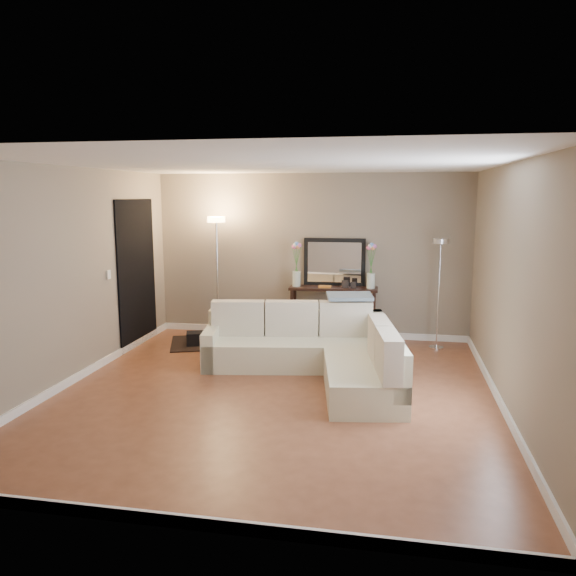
% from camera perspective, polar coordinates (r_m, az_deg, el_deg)
% --- Properties ---
extents(floor, '(5.00, 5.50, 0.01)m').
position_cam_1_polar(floor, '(6.62, -1.30, -10.62)').
color(floor, brown).
rests_on(floor, ground).
extents(ceiling, '(5.00, 5.50, 0.01)m').
position_cam_1_polar(ceiling, '(6.22, -1.39, 12.57)').
color(ceiling, white).
rests_on(ceiling, ground).
extents(wall_back, '(5.00, 0.02, 2.60)m').
position_cam_1_polar(wall_back, '(8.99, 2.31, 3.29)').
color(wall_back, gray).
rests_on(wall_back, ground).
extents(wall_front, '(5.00, 0.02, 2.60)m').
position_cam_1_polar(wall_front, '(3.69, -10.30, -5.93)').
color(wall_front, gray).
rests_on(wall_front, ground).
extents(wall_left, '(0.02, 5.50, 2.60)m').
position_cam_1_polar(wall_left, '(7.24, -21.18, 1.14)').
color(wall_left, gray).
rests_on(wall_left, ground).
extents(wall_right, '(0.02, 5.50, 2.60)m').
position_cam_1_polar(wall_right, '(6.28, 21.68, -0.09)').
color(wall_right, gray).
rests_on(wall_right, ground).
extents(baseboard_back, '(5.00, 0.03, 0.10)m').
position_cam_1_polar(baseboard_back, '(9.18, 2.24, -4.50)').
color(baseboard_back, white).
rests_on(baseboard_back, ground).
extents(baseboard_front, '(5.00, 0.03, 0.10)m').
position_cam_1_polar(baseboard_front, '(4.22, -9.63, -22.43)').
color(baseboard_front, white).
rests_on(baseboard_front, ground).
extents(baseboard_left, '(0.03, 5.50, 0.10)m').
position_cam_1_polar(baseboard_left, '(7.50, -20.44, -8.36)').
color(baseboard_left, white).
rests_on(baseboard_left, ground).
extents(baseboard_right, '(0.03, 5.50, 0.10)m').
position_cam_1_polar(baseboard_right, '(6.58, 20.79, -10.87)').
color(baseboard_right, white).
rests_on(baseboard_right, ground).
extents(doorway, '(0.02, 1.20, 2.20)m').
position_cam_1_polar(doorway, '(8.73, -15.09, 1.46)').
color(doorway, black).
rests_on(doorway, ground).
extents(switch_plate, '(0.02, 0.08, 0.12)m').
position_cam_1_polar(switch_plate, '(7.96, -17.76, 1.31)').
color(switch_plate, white).
rests_on(switch_plate, ground).
extents(sectional_sofa, '(2.73, 2.39, 0.84)m').
position_cam_1_polar(sectional_sofa, '(7.18, 3.17, -6.37)').
color(sectional_sofa, beige).
rests_on(sectional_sofa, floor).
extents(throw_blanket, '(0.66, 0.47, 0.08)m').
position_cam_1_polar(throw_blanket, '(7.63, 6.29, -0.83)').
color(throw_blanket, slate).
rests_on(throw_blanket, sectional_sofa).
extents(console_table, '(1.38, 0.40, 0.84)m').
position_cam_1_polar(console_table, '(8.84, 4.05, -2.25)').
color(console_table, black).
rests_on(console_table, floor).
extents(leaning_mirror, '(0.97, 0.07, 0.76)m').
position_cam_1_polar(leaning_mirror, '(8.89, 4.74, 2.63)').
color(leaning_mirror, black).
rests_on(leaning_mirror, console_table).
extents(table_decor, '(0.58, 0.13, 0.14)m').
position_cam_1_polar(table_decor, '(8.73, 4.57, 0.16)').
color(table_decor, '#C77423').
rests_on(table_decor, console_table).
extents(flower_vase_left, '(0.16, 0.13, 0.72)m').
position_cam_1_polar(flower_vase_left, '(8.79, 0.87, 2.04)').
color(flower_vase_left, silver).
rests_on(flower_vase_left, console_table).
extents(flower_vase_right, '(0.16, 0.13, 0.72)m').
position_cam_1_polar(flower_vase_right, '(8.69, 8.44, 1.86)').
color(flower_vase_right, silver).
rests_on(flower_vase_right, console_table).
extents(floor_lamp_lit, '(0.35, 0.35, 1.93)m').
position_cam_1_polar(floor_lamp_lit, '(8.91, -7.23, 3.56)').
color(floor_lamp_lit, silver).
rests_on(floor_lamp_lit, floor).
extents(floor_lamp_unlit, '(0.28, 0.28, 1.64)m').
position_cam_1_polar(floor_lamp_unlit, '(8.46, 15.15, 1.62)').
color(floor_lamp_unlit, silver).
rests_on(floor_lamp_unlit, floor).
extents(charcoal_rug, '(1.50, 1.30, 0.02)m').
position_cam_1_polar(charcoal_rug, '(8.80, -7.66, -5.49)').
color(charcoal_rug, black).
rests_on(charcoal_rug, floor).
extents(black_bag, '(0.42, 0.35, 0.23)m').
position_cam_1_polar(black_bag, '(8.68, -9.08, -5.18)').
color(black_bag, black).
rests_on(black_bag, charcoal_rug).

